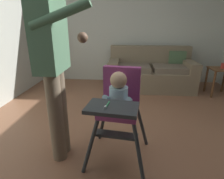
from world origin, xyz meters
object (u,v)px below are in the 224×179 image
object	(u,v)px
high_chair	(119,100)
side_table	(220,76)
adult_standing	(54,65)
sippy_cup	(223,66)
couch	(151,72)

from	to	relation	value
high_chair	side_table	bearing A→B (deg)	144.59
adult_standing	sippy_cup	distance (m)	3.15
couch	side_table	distance (m)	1.31
couch	high_chair	distance (m)	2.38
adult_standing	couch	bearing A→B (deg)	63.26
adult_standing	side_table	size ratio (longest dim) A/B	3.25
adult_standing	sippy_cup	bearing A→B (deg)	38.89
high_chair	sippy_cup	distance (m)	2.70
adult_standing	side_table	distance (m)	3.17
couch	sippy_cup	world-z (taller)	couch
couch	side_table	world-z (taller)	couch
couch	adult_standing	distance (m)	2.64
side_table	sippy_cup	bearing A→B (deg)	0.00
high_chair	sippy_cup	bearing A→B (deg)	144.35
high_chair	adult_standing	size ratio (longest dim) A/B	0.55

